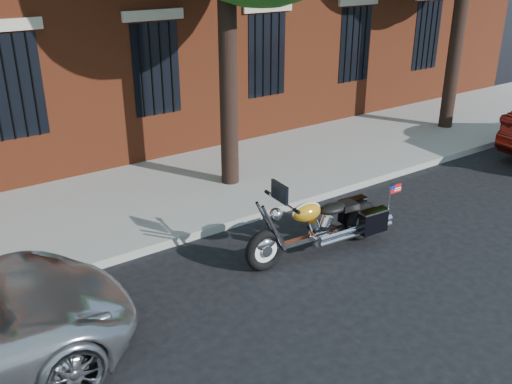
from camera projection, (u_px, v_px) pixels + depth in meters
ground at (299, 250)px, 9.54m from camera, size 120.00×120.00×0.00m
curb at (252, 216)px, 10.55m from camera, size 40.00×0.16×0.15m
sidewalk at (201, 185)px, 11.96m from camera, size 40.00×3.60×0.15m
motorcycle at (324, 226)px, 9.29m from camera, size 2.78×0.90×1.42m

